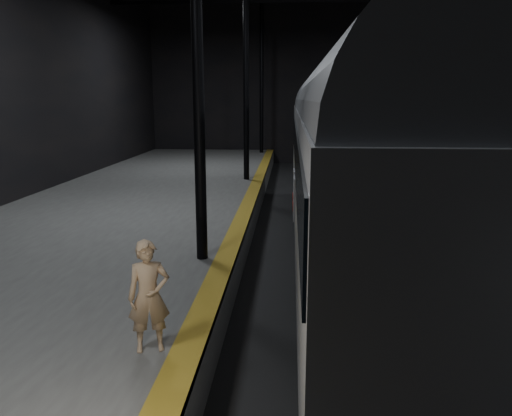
{
  "coord_description": "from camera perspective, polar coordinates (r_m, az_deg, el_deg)",
  "views": [
    {
      "loc": [
        -1.72,
        -15.31,
        4.75
      ],
      "look_at": [
        -2.59,
        -2.86,
        2.0
      ],
      "focal_mm": 35.0,
      "sensor_mm": 36.0,
      "label": 1
    }
  ],
  "objects": [
    {
      "name": "platform_left",
      "position": [
        16.91,
        -16.16,
        -2.64
      ],
      "size": [
        9.0,
        43.8,
        1.0
      ],
      "primitive_type": "cube",
      "color": "#4B4B49",
      "rests_on": "ground"
    },
    {
      "name": "ground",
      "position": [
        16.12,
        9.97,
        -4.9
      ],
      "size": [
        44.0,
        44.0,
        0.0
      ],
      "primitive_type": "plane",
      "color": "black",
      "rests_on": "ground"
    },
    {
      "name": "train",
      "position": [
        14.49,
        10.85,
        6.27
      ],
      "size": [
        3.26,
        21.81,
        5.83
      ],
      "color": "#ACAEB5",
      "rests_on": "ground"
    },
    {
      "name": "tactile_strip",
      "position": [
        15.84,
        -1.67,
        -1.26
      ],
      "size": [
        0.5,
        43.8,
        0.01
      ],
      "primitive_type": "cube",
      "color": "olive",
      "rests_on": "platform_left"
    },
    {
      "name": "track",
      "position": [
        16.1,
        9.98,
        -4.67
      ],
      "size": [
        2.4,
        43.0,
        0.24
      ],
      "color": "#3F3328",
      "rests_on": "ground"
    },
    {
      "name": "woman",
      "position": [
        7.72,
        -12.15,
        -9.84
      ],
      "size": [
        0.72,
        0.59,
        1.72
      ],
      "primitive_type": "imported",
      "rotation": [
        0.0,
        0.0,
        0.31
      ],
      "color": "tan",
      "rests_on": "platform_left"
    }
  ]
}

